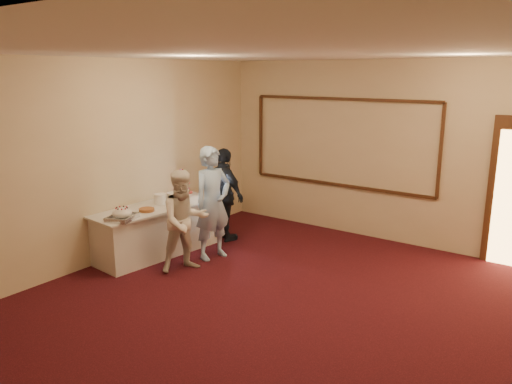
# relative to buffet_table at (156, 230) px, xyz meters

# --- Properties ---
(floor) EXTENTS (7.00, 7.00, 0.00)m
(floor) POSITION_rel_buffet_table_xyz_m (2.60, -0.75, -0.39)
(floor) COLOR black
(floor) RESTS_ON ground
(room_walls) EXTENTS (6.04, 7.04, 3.02)m
(room_walls) POSITION_rel_buffet_table_xyz_m (2.60, -0.75, 1.64)
(room_walls) COLOR beige
(room_walls) RESTS_ON floor
(wall_molding) EXTENTS (3.45, 0.04, 1.55)m
(wall_molding) POSITION_rel_buffet_table_xyz_m (1.80, 2.72, 1.21)
(wall_molding) COLOR #382410
(wall_molding) RESTS_ON room_walls
(buffet_table) EXTENTS (1.02, 2.16, 0.77)m
(buffet_table) POSITION_rel_buffet_table_xyz_m (0.00, 0.00, 0.00)
(buffet_table) COLOR silver
(buffet_table) RESTS_ON floor
(pavlova_tray) EXTENTS (0.45, 0.51, 0.17)m
(pavlova_tray) POSITION_rel_buffet_table_xyz_m (0.16, -0.77, 0.46)
(pavlova_tray) COLOR #ACAFB3
(pavlova_tray) RESTS_ON buffet_table
(cupcake_stand) EXTENTS (0.31, 0.31, 0.46)m
(cupcake_stand) POSITION_rel_buffet_table_xyz_m (-0.26, 0.91, 0.55)
(cupcake_stand) COLOR #D74D47
(cupcake_stand) RESTS_ON buffet_table
(plate_stack_a) EXTENTS (0.20, 0.20, 0.17)m
(plate_stack_a) POSITION_rel_buffet_table_xyz_m (-0.02, 0.14, 0.47)
(plate_stack_a) COLOR white
(plate_stack_a) RESTS_ON buffet_table
(plate_stack_b) EXTENTS (0.21, 0.21, 0.17)m
(plate_stack_b) POSITION_rel_buffet_table_xyz_m (0.11, 0.30, 0.47)
(plate_stack_b) COLOR white
(plate_stack_b) RESTS_ON buffet_table
(tart) EXTENTS (0.27, 0.27, 0.05)m
(tart) POSITION_rel_buffet_table_xyz_m (0.14, -0.30, 0.41)
(tart) COLOR white
(tart) RESTS_ON buffet_table
(man) EXTENTS (0.55, 0.71, 1.73)m
(man) POSITION_rel_buffet_table_xyz_m (0.84, 0.39, 0.48)
(man) COLOR #9DC4F9
(man) RESTS_ON floor
(woman) EXTENTS (0.82, 0.89, 1.47)m
(woman) POSITION_rel_buffet_table_xyz_m (0.84, -0.23, 0.35)
(woman) COLOR silver
(woman) RESTS_ON floor
(guest) EXTENTS (0.99, 0.58, 1.58)m
(guest) POSITION_rel_buffet_table_xyz_m (0.46, 1.13, 0.40)
(guest) COLOR black
(guest) RESTS_ON floor
(camera_flash) EXTENTS (0.08, 0.06, 0.05)m
(camera_flash) POSITION_rel_buffet_table_xyz_m (0.63, 0.91, 0.75)
(camera_flash) COLOR white
(camera_flash) RESTS_ON guest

